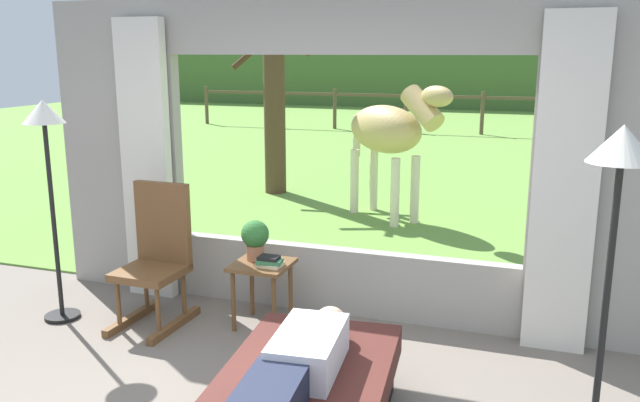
{
  "coord_description": "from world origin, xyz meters",
  "views": [
    {
      "loc": [
        1.52,
        -2.61,
        2.12
      ],
      "look_at": [
        0.0,
        1.8,
        1.05
      ],
      "focal_mm": 36.54,
      "sensor_mm": 36.0,
      "label": 1
    }
  ],
  "objects": [
    {
      "name": "back_wall_with_window",
      "position": [
        0.0,
        2.26,
        1.25
      ],
      "size": [
        5.2,
        0.12,
        2.55
      ],
      "color": "#9E998E",
      "rests_on": "ground_plane"
    },
    {
      "name": "curtain_panel_left",
      "position": [
        -1.69,
        2.12,
        1.2
      ],
      "size": [
        0.44,
        0.1,
        2.4
      ],
      "primitive_type": "cube",
      "color": "silver",
      "rests_on": "ground_plane"
    },
    {
      "name": "curtain_panel_right",
      "position": [
        1.69,
        2.12,
        1.2
      ],
      "size": [
        0.44,
        0.1,
        2.4
      ],
      "primitive_type": "cube",
      "color": "silver",
      "rests_on": "ground_plane"
    },
    {
      "name": "outdoor_pasture_lawn",
      "position": [
        0.0,
        13.16,
        0.01
      ],
      "size": [
        36.0,
        21.68,
        0.02
      ],
      "primitive_type": "cube",
      "color": "olive",
      "rests_on": "ground_plane"
    },
    {
      "name": "distant_hill_ridge",
      "position": [
        0.0,
        23.0,
        1.2
      ],
      "size": [
        36.0,
        2.0,
        2.4
      ],
      "primitive_type": "cube",
      "color": "#476732",
      "rests_on": "ground_plane"
    },
    {
      "name": "reclining_person",
      "position": [
        0.39,
        0.27,
        0.52
      ],
      "size": [
        0.39,
        1.44,
        0.22
      ],
      "rotation": [
        0.0,
        0.0,
        0.09
      ],
      "color": "silver",
      "rests_on": "recliner_sofa"
    },
    {
      "name": "rocking_chair",
      "position": [
        -1.3,
        1.62,
        0.55
      ],
      "size": [
        0.49,
        0.69,
        1.12
      ],
      "rotation": [
        0.0,
        0.0,
        -0.03
      ],
      "color": "brown",
      "rests_on": "ground_plane"
    },
    {
      "name": "side_table",
      "position": [
        -0.48,
        1.8,
        0.43
      ],
      "size": [
        0.44,
        0.44,
        0.52
      ],
      "color": "brown",
      "rests_on": "ground_plane"
    },
    {
      "name": "potted_plant",
      "position": [
        -0.56,
        1.86,
        0.7
      ],
      "size": [
        0.22,
        0.22,
        0.32
      ],
      "color": "#9E6042",
      "rests_on": "side_table"
    },
    {
      "name": "book_stack",
      "position": [
        -0.39,
        1.74,
        0.56
      ],
      "size": [
        0.2,
        0.16,
        0.08
      ],
      "color": "beige",
      "rests_on": "side_table"
    },
    {
      "name": "floor_lamp_left",
      "position": [
        -2.09,
        1.4,
        1.43
      ],
      "size": [
        0.32,
        0.32,
        1.77
      ],
      "color": "black",
      "rests_on": "ground_plane"
    },
    {
      "name": "floor_lamp_right",
      "position": [
        1.87,
        0.69,
        1.45
      ],
      "size": [
        0.32,
        0.32,
        1.8
      ],
      "color": "black",
      "rests_on": "ground_plane"
    },
    {
      "name": "horse",
      "position": [
        -0.3,
        5.35,
        1.16
      ],
      "size": [
        1.64,
        1.39,
        1.73
      ],
      "rotation": [
        0.0,
        0.0,
        -2.23
      ],
      "color": "tan",
      "rests_on": "outdoor_pasture_lawn"
    },
    {
      "name": "pasture_tree",
      "position": [
        -2.31,
        6.4,
        1.61
      ],
      "size": [
        1.22,
        1.26,
        3.32
      ],
      "color": "#4C3823",
      "rests_on": "outdoor_pasture_lawn"
    },
    {
      "name": "pasture_fence_line",
      "position": [
        0.0,
        14.7,
        0.74
      ],
      "size": [
        16.1,
        0.1,
        1.1
      ],
      "color": "brown",
      "rests_on": "outdoor_pasture_lawn"
    }
  ]
}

